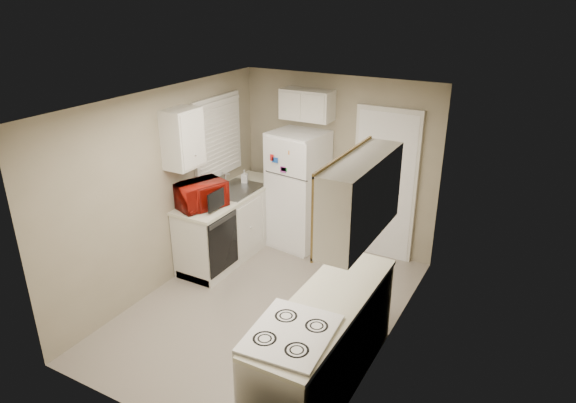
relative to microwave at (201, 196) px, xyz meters
The scene contains 19 objects.
floor 1.60m from the microwave, 17.04° to the right, with size 3.80×3.80×0.00m, color #ABA094.
ceiling 1.81m from the microwave, 17.04° to the right, with size 3.80×3.80×0.00m, color white.
wall_left 0.46m from the microwave, 125.34° to the right, with size 3.80×3.80×0.00m, color gray.
wall_right 2.58m from the microwave, ahead, with size 3.80×3.80×0.00m, color gray.
wall_back 1.93m from the microwave, 53.38° to the left, with size 2.80×2.80×0.00m, color gray.
wall_front 2.53m from the microwave, 62.95° to the right, with size 2.80×2.80×0.00m, color gray.
left_counter 0.81m from the microwave, 84.78° to the left, with size 0.60×1.80×0.90m, color silver.
dishwasher 0.66m from the microwave, ahead, with size 0.03×0.58×0.72m, color black.
sink 0.72m from the microwave, 85.90° to the left, with size 0.54×0.74×0.16m, color gray.
microwave is the anchor object (origin of this frame).
soap_bottle 0.98m from the microwave, 90.00° to the left, with size 0.08×0.09×0.19m, color beige.
window_blinds 0.91m from the microwave, 106.76° to the left, with size 0.10×0.98×1.08m, color silver.
upper_cabinet_left 0.77m from the microwave, 127.03° to the right, with size 0.30×0.45×0.70m, color silver.
refrigerator 1.45m from the microwave, 60.75° to the left, with size 0.68×0.66×1.66m, color white.
cabinet_over_fridge 1.85m from the microwave, 61.78° to the left, with size 0.70×0.30×0.40m, color silver.
interior_door 2.39m from the microwave, 39.17° to the left, with size 0.86×0.06×2.08m, color white.
right_counter 2.60m from the microwave, 27.12° to the right, with size 0.60×2.00×0.90m, color silver.
stove 2.84m from the microwave, 37.80° to the right, with size 0.62×0.77×0.94m, color white.
upper_cabinet_right 2.66m from the microwave, 19.56° to the right, with size 0.30×1.20×0.70m, color silver.
Camera 1 is at (2.63, -4.27, 3.42)m, focal length 32.00 mm.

